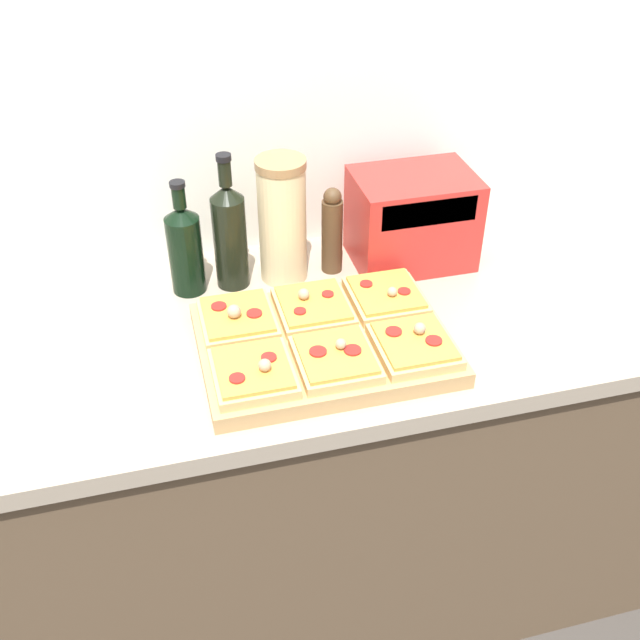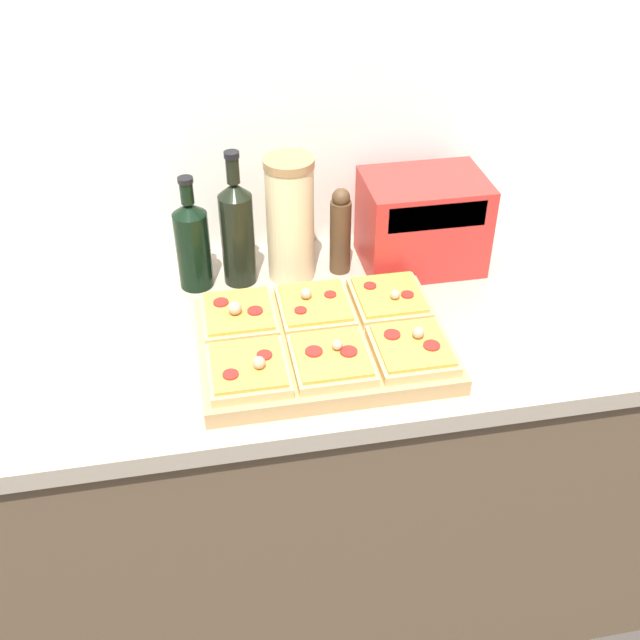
% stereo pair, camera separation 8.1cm
% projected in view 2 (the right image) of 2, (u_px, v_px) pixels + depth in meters
% --- Properties ---
extents(wall_back, '(6.00, 0.06, 2.50)m').
position_uv_depth(wall_back, '(251.00, 100.00, 1.63)').
color(wall_back, silver).
rests_on(wall_back, ground_plane).
extents(kitchen_counter, '(2.63, 0.67, 0.90)m').
position_uv_depth(kitchen_counter, '(286.00, 470.00, 1.83)').
color(kitchen_counter, brown).
rests_on(kitchen_counter, ground_plane).
extents(cutting_board, '(0.49, 0.36, 0.03)m').
position_uv_depth(cutting_board, '(323.00, 344.00, 1.47)').
color(cutting_board, tan).
rests_on(cutting_board, kitchen_counter).
extents(pizza_slice_back_left, '(0.15, 0.16, 0.06)m').
position_uv_depth(pizza_slice_back_left, '(239.00, 315.00, 1.50)').
color(pizza_slice_back_left, tan).
rests_on(pizza_slice_back_left, cutting_board).
extents(pizza_slice_back_center, '(0.15, 0.16, 0.05)m').
position_uv_depth(pizza_slice_back_center, '(315.00, 307.00, 1.52)').
color(pizza_slice_back_center, tan).
rests_on(pizza_slice_back_center, cutting_board).
extents(pizza_slice_back_right, '(0.15, 0.16, 0.05)m').
position_uv_depth(pizza_slice_back_right, '(389.00, 299.00, 1.55)').
color(pizza_slice_back_right, tan).
rests_on(pizza_slice_back_right, cutting_board).
extents(pizza_slice_front_left, '(0.15, 0.16, 0.05)m').
position_uv_depth(pizza_slice_front_left, '(248.00, 369.00, 1.37)').
color(pizza_slice_front_left, tan).
rests_on(pizza_slice_front_left, cutting_board).
extents(pizza_slice_front_center, '(0.15, 0.16, 0.05)m').
position_uv_depth(pizza_slice_front_center, '(331.00, 359.00, 1.39)').
color(pizza_slice_front_center, tan).
rests_on(pizza_slice_front_center, cutting_board).
extents(pizza_slice_front_right, '(0.15, 0.16, 0.05)m').
position_uv_depth(pizza_slice_front_right, '(412.00, 349.00, 1.41)').
color(pizza_slice_front_right, tan).
rests_on(pizza_slice_front_right, cutting_board).
extents(olive_oil_bottle, '(0.07, 0.07, 0.26)m').
position_uv_depth(olive_oil_bottle, '(193.00, 243.00, 1.61)').
color(olive_oil_bottle, black).
rests_on(olive_oil_bottle, kitchen_counter).
extents(wine_bottle, '(0.07, 0.07, 0.31)m').
position_uv_depth(wine_bottle, '(237.00, 231.00, 1.61)').
color(wine_bottle, black).
rests_on(wine_bottle, kitchen_counter).
extents(grain_jar_tall, '(0.11, 0.11, 0.29)m').
position_uv_depth(grain_jar_tall, '(290.00, 219.00, 1.62)').
color(grain_jar_tall, beige).
rests_on(grain_jar_tall, kitchen_counter).
extents(pepper_mill, '(0.05, 0.05, 0.21)m').
position_uv_depth(pepper_mill, '(340.00, 231.00, 1.66)').
color(pepper_mill, '#47331E').
rests_on(pepper_mill, kitchen_counter).
extents(toaster_oven, '(0.29, 0.19, 0.21)m').
position_uv_depth(toaster_oven, '(422.00, 222.00, 1.69)').
color(toaster_oven, red).
rests_on(toaster_oven, kitchen_counter).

